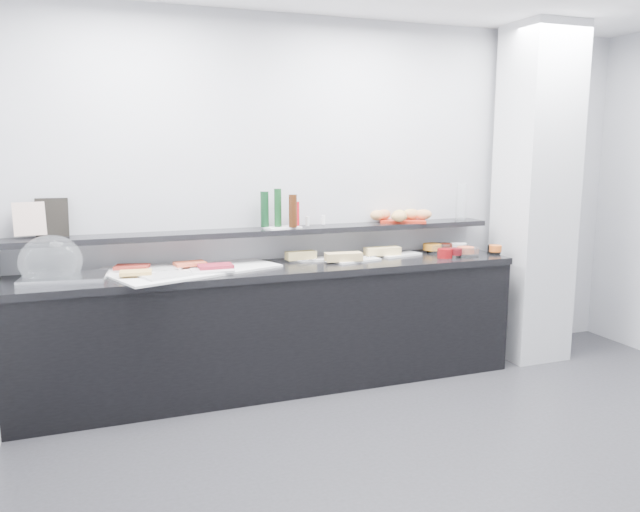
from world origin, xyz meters
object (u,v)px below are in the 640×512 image
object	(u,v)px
sandwich_plate_mid	(356,260)
bread_tray	(402,221)
carafe	(461,202)
condiment_tray	(282,228)
framed_print	(52,218)
cloche_base	(64,278)

from	to	relation	value
sandwich_plate_mid	bread_tray	distance (m)	0.60
bread_tray	carafe	size ratio (longest dim) A/B	1.19
condiment_tray	framed_print	bearing A→B (deg)	164.62
cloche_base	framed_print	size ratio (longest dim) A/B	1.96
framed_print	carafe	xyz separation A→B (m)	(3.08, -0.11, 0.02)
sandwich_plate_mid	condiment_tray	distance (m)	0.60
cloche_base	framed_print	xyz separation A→B (m)	(-0.06, 0.28, 0.36)
carafe	cloche_base	bearing A→B (deg)	-176.79
sandwich_plate_mid	carafe	world-z (taller)	carafe
cloche_base	framed_print	world-z (taller)	framed_print
framed_print	carafe	size ratio (longest dim) A/B	0.87
bread_tray	cloche_base	bearing A→B (deg)	-150.60
condiment_tray	bread_tray	distance (m)	1.02
bread_tray	carafe	distance (m)	0.52
cloche_base	carafe	size ratio (longest dim) A/B	1.70
framed_print	condiment_tray	world-z (taller)	framed_print
sandwich_plate_mid	framed_print	world-z (taller)	framed_print
condiment_tray	carafe	world-z (taller)	carafe
condiment_tray	sandwich_plate_mid	bearing A→B (deg)	-30.07
cloche_base	carafe	distance (m)	3.05
carafe	sandwich_plate_mid	bearing A→B (deg)	-171.63
framed_print	condiment_tray	size ratio (longest dim) A/B	1.03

